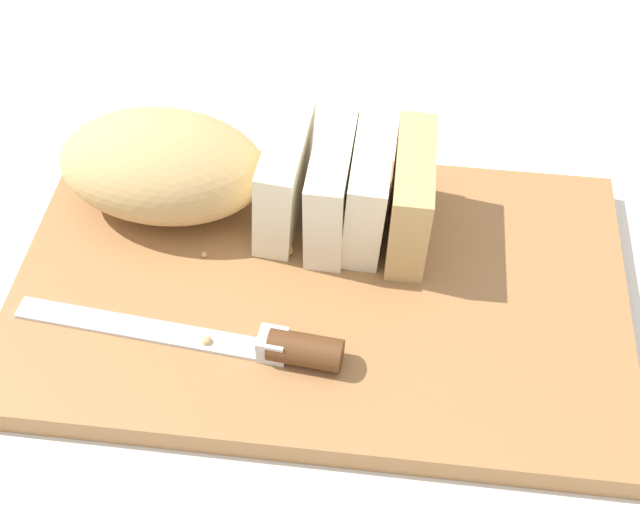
# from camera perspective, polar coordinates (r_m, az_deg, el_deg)

# --- Properties ---
(ground_plane) EXTENTS (3.00, 3.00, 0.00)m
(ground_plane) POSITION_cam_1_polar(r_m,az_deg,el_deg) (0.67, 0.00, -2.91)
(ground_plane) COLOR silver
(cutting_board) EXTENTS (0.47, 0.29, 0.02)m
(cutting_board) POSITION_cam_1_polar(r_m,az_deg,el_deg) (0.66, 0.00, -2.33)
(cutting_board) COLOR #9E6B3D
(cutting_board) RESTS_ON ground_plane
(bread_loaf) EXTENTS (0.30, 0.11, 0.08)m
(bread_loaf) POSITION_cam_1_polar(r_m,az_deg,el_deg) (0.67, -5.57, 5.43)
(bread_loaf) COLOR tan
(bread_loaf) RESTS_ON cutting_board
(bread_knife) EXTENTS (0.25, 0.04, 0.02)m
(bread_knife) POSITION_cam_1_polar(r_m,az_deg,el_deg) (0.60, -3.67, -5.91)
(bread_knife) COLOR silver
(bread_knife) RESTS_ON cutting_board
(crumb_near_knife) EXTENTS (0.00, 0.00, 0.00)m
(crumb_near_knife) POSITION_cam_1_polar(r_m,az_deg,el_deg) (0.67, -7.70, 0.09)
(crumb_near_knife) COLOR tan
(crumb_near_knife) RESTS_ON cutting_board
(crumb_near_loaf) EXTENTS (0.01, 0.01, 0.01)m
(crumb_near_loaf) POSITION_cam_1_polar(r_m,az_deg,el_deg) (0.66, -2.12, 0.38)
(crumb_near_loaf) COLOR tan
(crumb_near_loaf) RESTS_ON cutting_board
(crumb_stray_left) EXTENTS (0.01, 0.01, 0.01)m
(crumb_stray_left) POSITION_cam_1_polar(r_m,az_deg,el_deg) (0.62, -7.53, -5.65)
(crumb_stray_left) COLOR tan
(crumb_stray_left) RESTS_ON cutting_board
(crumb_stray_right) EXTENTS (0.01, 0.01, 0.01)m
(crumb_stray_right) POSITION_cam_1_polar(r_m,az_deg,el_deg) (0.61, -2.56, -5.61)
(crumb_stray_right) COLOR tan
(crumb_stray_right) RESTS_ON cutting_board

